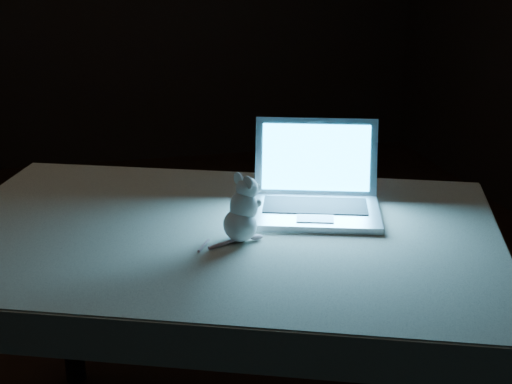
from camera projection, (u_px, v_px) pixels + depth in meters
name	position (u px, v px, depth m)	size (l,w,h in m)	color
floor	(112.00, 361.00, 2.69)	(5.00, 5.00, 0.00)	black
table	(220.00, 352.00, 2.07)	(1.36, 0.87, 0.73)	black
tablecloth	(243.00, 241.00, 2.00)	(1.47, 0.98, 0.10)	beige
laptop	(316.00, 175.00, 2.00)	(0.35, 0.31, 0.24)	silver
plush_mouse	(240.00, 209.00, 1.85)	(0.13, 0.13, 0.17)	white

